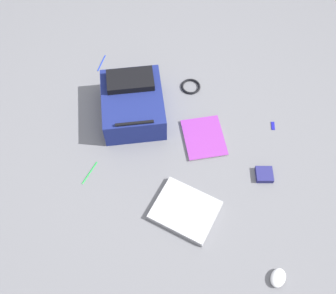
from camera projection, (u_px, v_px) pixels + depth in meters
The scene contains 10 objects.
ground_plane at pixel (172, 155), 2.13m from camera, with size 4.00×4.00×0.00m, color slate.
backpack at pixel (133, 103), 2.19m from camera, with size 0.43×0.48×0.20m.
laptop at pixel (185, 210), 1.95m from camera, with size 0.37×0.33×0.03m.
book_red at pixel (204, 138), 2.17m from camera, with size 0.29×0.32×0.01m.
computer_mouse at pixel (278, 278), 1.78m from camera, with size 0.07×0.09×0.04m, color silver.
cable_coil at pixel (191, 86), 2.36m from camera, with size 0.12×0.12×0.01m, color black.
pen_black at pixel (89, 173), 2.07m from camera, with size 0.01×0.01×0.14m, color #198C33.
pen_blue at pixel (101, 63), 2.46m from camera, with size 0.01×0.01×0.13m, color #1933B2.
earbud_pouch at pixel (264, 174), 2.05m from camera, with size 0.09×0.09×0.03m, color navy.
usb_stick at pixel (273, 126), 2.22m from camera, with size 0.02×0.05×0.01m, color #191999.
Camera 1 is at (-0.15, 1.04, 1.85)m, focal length 42.43 mm.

